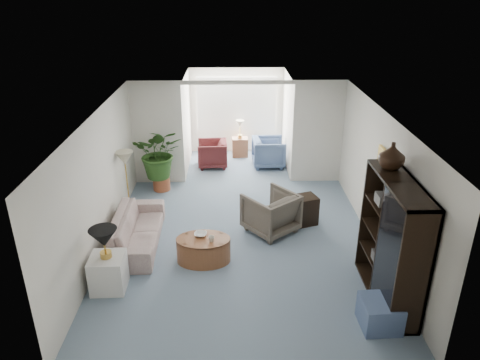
{
  "coord_description": "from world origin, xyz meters",
  "views": [
    {
      "loc": [
        -0.16,
        -7.24,
        4.57
      ],
      "look_at": [
        0.0,
        0.6,
        1.1
      ],
      "focal_mm": 33.93,
      "sensor_mm": 36.0,
      "label": 1
    }
  ],
  "objects_px": {
    "coffee_cup": "(211,239)",
    "wingback_chair": "(271,212)",
    "table_lamp": "(104,238)",
    "coffee_bowl": "(200,234)",
    "cabinet_urn": "(392,156)",
    "coffee_table": "(203,250)",
    "sunroom_chair_maroon": "(212,154)",
    "sunroom_table": "(240,147)",
    "ottoman": "(380,313)",
    "end_table": "(108,273)",
    "side_table_dark": "(304,210)",
    "plant_pot": "(162,183)",
    "entertainment_cabinet": "(392,242)",
    "sunroom_chair_blue": "(269,152)",
    "framed_picture": "(385,163)",
    "sofa": "(137,229)",
    "floor_lamp": "(125,158)"
  },
  "relations": [
    {
      "from": "coffee_table",
      "to": "table_lamp",
      "type": "bearing_deg",
      "value": -153.09
    },
    {
      "from": "table_lamp",
      "to": "coffee_bowl",
      "type": "height_order",
      "value": "table_lamp"
    },
    {
      "from": "entertainment_cabinet",
      "to": "side_table_dark",
      "type": "bearing_deg",
      "value": 111.51
    },
    {
      "from": "wingback_chair",
      "to": "coffee_cup",
      "type": "bearing_deg",
      "value": 6.49
    },
    {
      "from": "entertainment_cabinet",
      "to": "coffee_cup",
      "type": "bearing_deg",
      "value": 161.01
    },
    {
      "from": "cabinet_urn",
      "to": "sunroom_chair_maroon",
      "type": "height_order",
      "value": "cabinet_urn"
    },
    {
      "from": "floor_lamp",
      "to": "coffee_cup",
      "type": "bearing_deg",
      "value": -47.01
    },
    {
      "from": "framed_picture",
      "to": "end_table",
      "type": "height_order",
      "value": "framed_picture"
    },
    {
      "from": "cabinet_urn",
      "to": "coffee_cup",
      "type": "bearing_deg",
      "value": 170.8
    },
    {
      "from": "wingback_chair",
      "to": "entertainment_cabinet",
      "type": "bearing_deg",
      "value": 89.63
    },
    {
      "from": "coffee_table",
      "to": "side_table_dark",
      "type": "height_order",
      "value": "side_table_dark"
    },
    {
      "from": "end_table",
      "to": "side_table_dark",
      "type": "relative_size",
      "value": 0.98
    },
    {
      "from": "coffee_bowl",
      "to": "wingback_chair",
      "type": "distance_m",
      "value": 1.6
    },
    {
      "from": "coffee_bowl",
      "to": "sunroom_chair_blue",
      "type": "bearing_deg",
      "value": 70.51
    },
    {
      "from": "wingback_chair",
      "to": "sunroom_table",
      "type": "height_order",
      "value": "wingback_chair"
    },
    {
      "from": "cabinet_urn",
      "to": "ottoman",
      "type": "xyz_separation_m",
      "value": [
        -0.29,
        -1.16,
        -1.96
      ]
    },
    {
      "from": "floor_lamp",
      "to": "coffee_cup",
      "type": "distance_m",
      "value": 2.78
    },
    {
      "from": "coffee_table",
      "to": "cabinet_urn",
      "type": "distance_m",
      "value": 3.53
    },
    {
      "from": "floor_lamp",
      "to": "sunroom_chair_blue",
      "type": "bearing_deg",
      "value": 39.56
    },
    {
      "from": "cabinet_urn",
      "to": "sunroom_chair_blue",
      "type": "relative_size",
      "value": 0.49
    },
    {
      "from": "end_table",
      "to": "side_table_dark",
      "type": "distance_m",
      "value": 4.01
    },
    {
      "from": "ottoman",
      "to": "coffee_bowl",
      "type": "bearing_deg",
      "value": 145.73
    },
    {
      "from": "sofa",
      "to": "floor_lamp",
      "type": "bearing_deg",
      "value": 16.36
    },
    {
      "from": "wingback_chair",
      "to": "end_table",
      "type": "bearing_deg",
      "value": -5.83
    },
    {
      "from": "sofa",
      "to": "coffee_table",
      "type": "height_order",
      "value": "sofa"
    },
    {
      "from": "end_table",
      "to": "sunroom_chair_maroon",
      "type": "height_order",
      "value": "sunroom_chair_maroon"
    },
    {
      "from": "sunroom_chair_maroon",
      "to": "sunroom_table",
      "type": "distance_m",
      "value": 1.06
    },
    {
      "from": "wingback_chair",
      "to": "plant_pot",
      "type": "distance_m",
      "value": 3.14
    },
    {
      "from": "floor_lamp",
      "to": "sunroom_chair_maroon",
      "type": "bearing_deg",
      "value": 57.47
    },
    {
      "from": "floor_lamp",
      "to": "sunroom_table",
      "type": "height_order",
      "value": "floor_lamp"
    },
    {
      "from": "coffee_bowl",
      "to": "ottoman",
      "type": "height_order",
      "value": "coffee_bowl"
    },
    {
      "from": "sofa",
      "to": "plant_pot",
      "type": "distance_m",
      "value": 2.42
    },
    {
      "from": "coffee_bowl",
      "to": "cabinet_urn",
      "type": "height_order",
      "value": "cabinet_urn"
    },
    {
      "from": "sofa",
      "to": "coffee_table",
      "type": "relative_size",
      "value": 2.17
    },
    {
      "from": "wingback_chair",
      "to": "entertainment_cabinet",
      "type": "relative_size",
      "value": 0.46
    },
    {
      "from": "end_table",
      "to": "sunroom_table",
      "type": "distance_m",
      "value": 6.37
    },
    {
      "from": "sofa",
      "to": "sunroom_chair_maroon",
      "type": "distance_m",
      "value": 4.08
    },
    {
      "from": "end_table",
      "to": "sunroom_table",
      "type": "height_order",
      "value": "end_table"
    },
    {
      "from": "wingback_chair",
      "to": "sunroom_table",
      "type": "distance_m",
      "value": 4.24
    },
    {
      "from": "entertainment_cabinet",
      "to": "sunroom_chair_blue",
      "type": "xyz_separation_m",
      "value": [
        -1.4,
        5.52,
        -0.6
      ]
    },
    {
      "from": "sofa",
      "to": "sunroom_chair_blue",
      "type": "distance_m",
      "value": 4.76
    },
    {
      "from": "end_table",
      "to": "side_table_dark",
      "type": "bearing_deg",
      "value": 31.04
    },
    {
      "from": "cabinet_urn",
      "to": "sunroom_chair_blue",
      "type": "bearing_deg",
      "value": 105.55
    },
    {
      "from": "entertainment_cabinet",
      "to": "sunroom_table",
      "type": "relative_size",
      "value": 3.71
    },
    {
      "from": "coffee_cup",
      "to": "plant_pot",
      "type": "relative_size",
      "value": 0.27
    },
    {
      "from": "sunroom_chair_blue",
      "to": "framed_picture",
      "type": "bearing_deg",
      "value": -160.89
    },
    {
      "from": "coffee_cup",
      "to": "wingback_chair",
      "type": "distance_m",
      "value": 1.58
    },
    {
      "from": "plant_pot",
      "to": "sunroom_table",
      "type": "height_order",
      "value": "sunroom_table"
    },
    {
      "from": "framed_picture",
      "to": "sofa",
      "type": "relative_size",
      "value": 0.24
    },
    {
      "from": "ottoman",
      "to": "table_lamp",
      "type": "bearing_deg",
      "value": 166.74
    }
  ]
}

